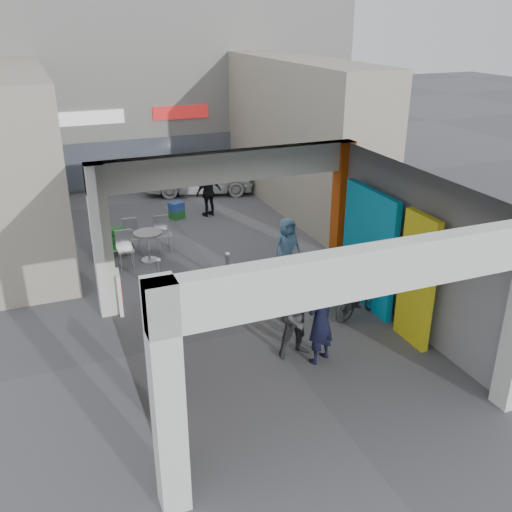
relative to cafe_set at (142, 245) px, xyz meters
name	(u,v)px	position (x,y,z in m)	size (l,w,h in m)	color
ground	(263,328)	(1.63, -4.95, -0.35)	(90.00, 90.00, 0.00)	#525257
arcade_canopy	(305,240)	(2.17, -5.77, 1.95)	(6.40, 6.45, 6.40)	silver
far_building	(130,77)	(1.63, 9.04, 3.64)	(18.00, 4.08, 8.00)	silver
plaza_bldg_left	(19,159)	(-2.87, 2.55, 2.15)	(2.00, 9.00, 5.00)	#A09785
plaza_bldg_right	(301,136)	(6.13, 2.55, 2.15)	(2.00, 9.00, 5.00)	#A09785
bollard_left	(160,278)	(-0.08, -2.57, 0.13)	(0.09, 0.09, 0.97)	gray
bollard_center	(228,268)	(1.68, -2.50, 0.05)	(0.09, 0.09, 0.81)	gray
bollard_right	(283,259)	(3.20, -2.54, 0.07)	(0.09, 0.09, 0.86)	gray
advert_board_near	(162,399)	(-1.11, -7.23, 0.15)	(0.21, 0.55, 1.00)	silver
advert_board_far	(120,292)	(-1.11, -3.02, 0.15)	(0.14, 0.55, 1.00)	silver
cafe_set	(142,245)	(0.00, 0.00, 0.00)	(1.66, 1.34, 1.00)	#A0A0A5
produce_stand	(113,245)	(-0.74, 0.47, -0.07)	(1.10, 0.60, 0.72)	black
crate_stack	(177,210)	(1.74, 2.83, -0.07)	(0.56, 0.51, 0.56)	#1B5E1F
border_collie	(289,310)	(2.31, -4.84, -0.10)	(0.24, 0.46, 0.64)	black
man_with_dog	(321,320)	(2.20, -6.50, 0.55)	(0.66, 0.43, 1.81)	black
man_back_turned	(300,317)	(1.92, -6.17, 0.52)	(0.85, 0.66, 1.74)	#373739
man_elderly	(287,247)	(3.28, -2.62, 0.43)	(0.77, 0.50, 1.58)	#5A86B0
man_crates	(209,192)	(2.83, 2.69, 0.46)	(0.96, 0.40, 1.63)	black
bicycle_front	(344,285)	(3.78, -4.68, 0.18)	(0.71, 2.03, 1.07)	black
bicycle_rear	(360,299)	(3.87, -5.27, 0.09)	(0.42, 1.47, 0.89)	black
white_van	(200,175)	(3.32, 5.40, 0.35)	(1.67, 4.14, 1.41)	silver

